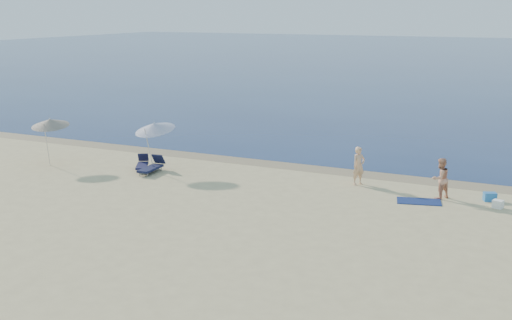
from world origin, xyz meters
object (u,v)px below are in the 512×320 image
(blue_cooler, at_px, (490,197))
(person_right, at_px, (440,178))
(person_left, at_px, (359,166))
(umbrella_near, at_px, (155,127))

(blue_cooler, bearing_deg, person_right, 172.62)
(person_left, relative_size, person_right, 1.01)
(person_left, distance_m, person_right, 3.78)
(person_left, bearing_deg, umbrella_near, 135.89)
(umbrella_near, bearing_deg, blue_cooler, 18.58)
(person_right, bearing_deg, person_left, -63.08)
(person_left, relative_size, umbrella_near, 0.67)
(person_left, distance_m, umbrella_near, 10.05)
(person_right, xyz_separation_m, blue_cooler, (1.97, 0.50, -0.69))
(person_left, relative_size, blue_cooler, 3.48)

